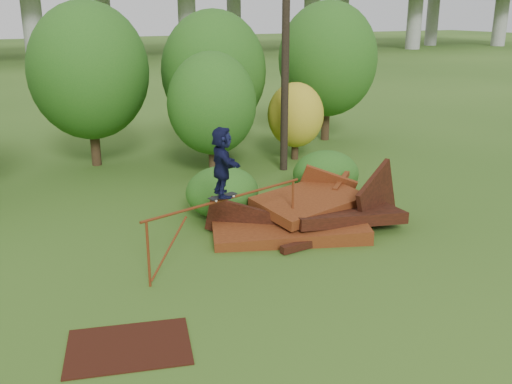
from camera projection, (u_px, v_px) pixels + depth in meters
name	position (u px, v px, depth m)	size (l,w,h in m)	color
ground	(326.00, 278.00, 12.96)	(240.00, 240.00, 0.00)	#2D5116
scrap_pile	(308.00, 216.00, 15.83)	(6.04, 3.77, 2.27)	#51210E
grind_rail	(228.00, 210.00, 13.64)	(4.61, 1.39, 1.57)	#66280F
skateboard	(223.00, 196.00, 13.43)	(0.77, 0.40, 0.08)	black
skater	(222.00, 162.00, 13.18)	(1.53, 0.49, 1.65)	#101234
flat_plate	(129.00, 347.00, 10.31)	(2.20, 1.57, 0.03)	black
tree_1	(89.00, 71.00, 21.26)	(4.45, 4.45, 6.19)	black
tree_2	(212.00, 104.00, 20.19)	(3.17, 3.17, 4.47)	black
tree_3	(214.00, 71.00, 23.01)	(4.23, 4.23, 5.88)	black
tree_4	(296.00, 115.00, 22.72)	(2.25, 2.25, 3.10)	black
tree_5	(328.00, 59.00, 25.58)	(4.44, 4.44, 6.24)	black
shrub_left	(222.00, 192.00, 16.64)	(2.16, 1.99, 1.49)	#174F15
shrub_right	(326.00, 174.00, 18.33)	(2.17, 1.99, 1.54)	#174F15
utility_pole	(285.00, 48.00, 20.37)	(1.40, 0.28, 8.84)	black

